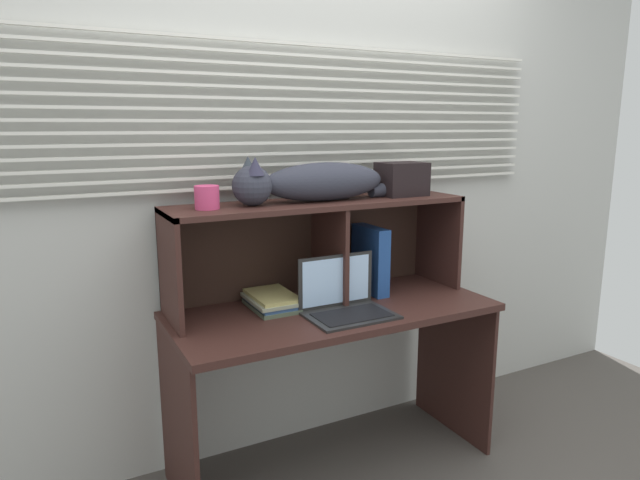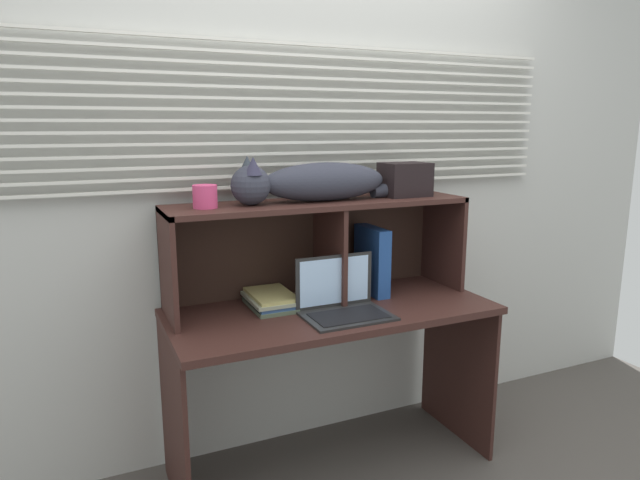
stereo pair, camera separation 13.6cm
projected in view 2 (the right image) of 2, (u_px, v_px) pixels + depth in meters
The scene contains 9 objects.
back_panel_with_blinds at pixel (301, 177), 2.52m from camera, with size 4.40×0.08×2.50m.
desk at pixel (332, 341), 2.36m from camera, with size 1.36×0.59×0.74m.
hutch_shelf_unit at pixel (318, 230), 2.41m from camera, with size 1.31×0.33×0.44m.
cat at pixel (313, 182), 2.32m from camera, with size 0.94×0.17×0.20m.
laptop at pixel (343, 303), 2.24m from camera, with size 0.35×0.25×0.23m.
binder_upright at pixel (372, 260), 2.51m from camera, with size 0.06×0.23×0.30m, color #21478F.
book_stack at pixel (270, 300), 2.34m from camera, with size 0.18×0.27×0.06m.
small_basket at pixel (205, 197), 2.14m from camera, with size 0.09×0.09×0.09m, color #D64174.
storage_box at pixel (405, 179), 2.50m from camera, with size 0.21×0.16×0.15m, color black.
Camera 2 is at (-0.96, -1.79, 1.49)m, focal length 31.18 mm.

